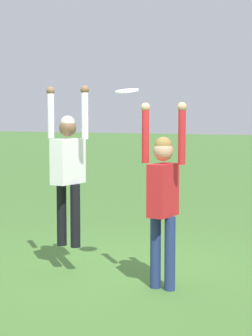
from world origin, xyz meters
TOP-DOWN VIEW (x-y plane):
  - ground_plane at (0.00, 0.00)m, footprint 120.00×120.00m
  - person_jumping at (-0.48, -0.31)m, footprint 0.61×0.46m
  - person_defending at (0.83, -0.35)m, footprint 0.55×0.40m
  - frisbee at (0.34, -0.28)m, footprint 0.27×0.27m

SIDE VIEW (x-z plane):
  - ground_plane at x=0.00m, z-range 0.00..0.00m
  - person_defending at x=0.83m, z-range 0.06..2.13m
  - person_jumping at x=-0.48m, z-range 0.37..2.33m
  - frisbee at x=0.34m, z-range 2.17..2.24m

